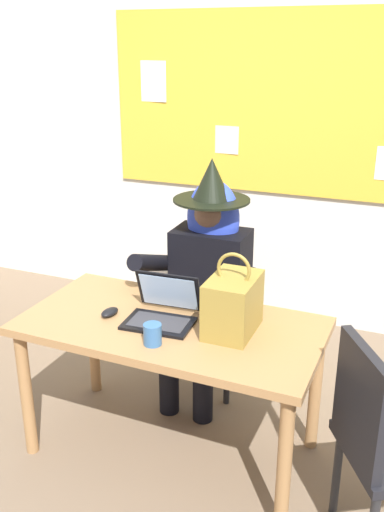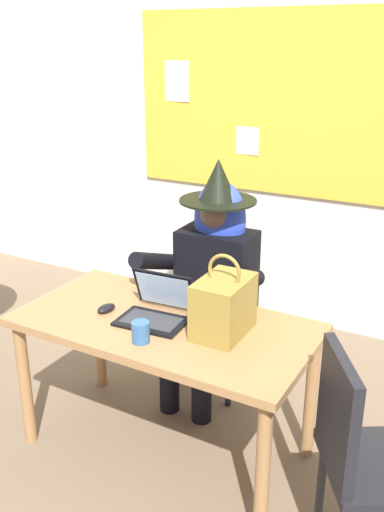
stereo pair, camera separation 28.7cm
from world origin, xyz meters
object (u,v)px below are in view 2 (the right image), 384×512
Objects in this scene: coffee_mug at (141,332)px; desk_main at (164,338)px; chair_at_desk at (220,303)px; person_costumed at (212,267)px; chair_extra_corner at (363,451)px; laptop at (157,309)px; computer_mouse at (106,308)px; handbag at (224,306)px.

desk_main is at bearing 93.29° from coffee_mug.
chair_at_desk is 0.97m from coffee_mug.
person_costumed reaches higher than chair_extra_corner.
desk_main is 0.26m from coffee_mug.
chair_extra_corner reaches higher than desk_main.
coffee_mug is (0.06, -0.81, -0.01)m from person_costumed.
person_costumed reaches higher than laptop.
chair_extra_corner reaches higher than coffee_mug.
laptop is 0.37× the size of chair_extra_corner.
desk_main is at bearing 137.02° from chair_extra_corner.
laptop is 3.52× the size of coffee_mug.
chair_extra_corner reaches higher than computer_mouse.
person_costumed is 4.08× the size of laptop.
handbag is 3.98× the size of coffee_mug.
person_costumed is at bearing -0.14° from chair_at_desk.
chair_extra_corner is at bearing 51.39° from person_costumed.
person_costumed is 0.59m from laptop.
desk_main is 3.74× the size of handbag.
laptop is at bearing -176.64° from handbag.
handbag is at bearing -0.55° from laptop.
person_costumed is 0.67m from handbag.
handbag is (0.29, 0.03, 0.22)m from desk_main.
laptop reaches higher than chair_extra_corner.
person_costumed is 1.50× the size of chair_extra_corner.
chair_at_desk is at bearing 94.16° from desk_main.
coffee_mug is (0.01, -0.22, 0.14)m from desk_main.
laptop is (0.01, -0.71, 0.27)m from chair_at_desk.
desk_main is at bearing 17.53° from computer_mouse.
handbag is at bearing 41.41° from coffee_mug.
computer_mouse is at bearing -21.96° from person_costumed.
handbag is 0.38m from coffee_mug.
laptop reaches higher than computer_mouse.
coffee_mug is at bearing 149.29° from chair_extra_corner.
chair_at_desk is 9.38× the size of coffee_mug.
chair_extra_corner is (1.04, -0.81, -0.26)m from person_costumed.
chair_at_desk is 0.85m from handbag.
laptop is (-0.05, 0.01, 0.14)m from desk_main.
laptop is 0.23m from coffee_mug.
coffee_mug reaches higher than computer_mouse.
chair_extra_corner is at bearing -16.17° from laptop.
handbag reaches higher than chair_extra_corner.
laptop is 1.09m from chair_extra_corner.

